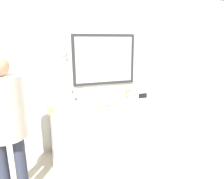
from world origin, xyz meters
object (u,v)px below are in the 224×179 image
Objects in this scene: soap_bottle at (73,98)px; picture_frame at (128,94)px; sink_basin at (102,102)px; appliance_box at (141,95)px; person at (5,116)px.

soap_bottle is 0.93m from picture_frame.
soap_bottle is (-0.42, 0.20, 0.05)m from sink_basin.
person is at bearing -161.93° from appliance_box.
person reaches higher than appliance_box.
soap_bottle is 1.17m from person.
sink_basin is 0.47m from soap_bottle.
appliance_box is at bearing 18.07° from person.
picture_frame is at bearing 22.79° from person.
sink_basin is at bearing -165.08° from picture_frame.
soap_bottle reaches higher than appliance_box.
picture_frame is at bearing -3.81° from soap_bottle.
appliance_box is (1.13, -0.16, -0.01)m from soap_bottle.
soap_bottle is 1.36× the size of picture_frame.
soap_bottle is at bearing 43.82° from person.
soap_bottle is 0.11× the size of person.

